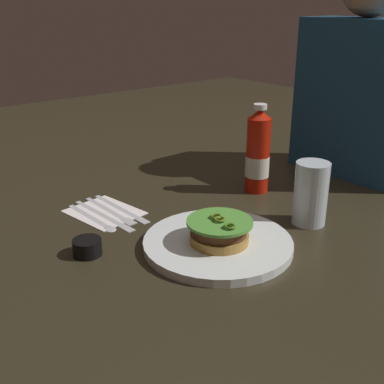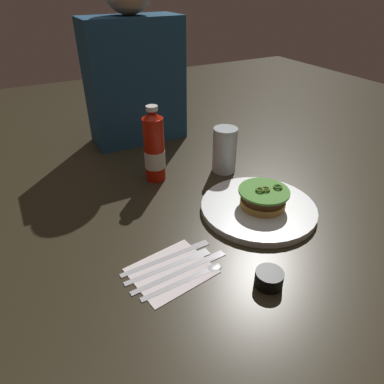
{
  "view_description": "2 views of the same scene",
  "coord_description": "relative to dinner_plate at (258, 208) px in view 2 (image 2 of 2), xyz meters",
  "views": [
    {
      "loc": [
        0.74,
        -0.64,
        0.46
      ],
      "look_at": [
        -0.03,
        -0.01,
        0.06
      ],
      "focal_mm": 45.31,
      "sensor_mm": 36.0,
      "label": 1
    },
    {
      "loc": [
        -0.39,
        -0.63,
        0.52
      ],
      "look_at": [
        -0.04,
        0.0,
        0.07
      ],
      "focal_mm": 32.54,
      "sensor_mm": 36.0,
      "label": 2
    }
  ],
  "objects": [
    {
      "name": "ground_plane",
      "position": [
        -0.11,
        0.06,
        -0.01
      ],
      "size": [
        3.0,
        3.0,
        0.0
      ],
      "primitive_type": "plane",
      "color": "#2D2719"
    },
    {
      "name": "water_glass",
      "position": [
        0.04,
        0.23,
        0.06
      ],
      "size": [
        0.07,
        0.07,
        0.14
      ],
      "primitive_type": "cylinder",
      "color": "silver",
      "rests_on": "ground_plane"
    },
    {
      "name": "steak_knife",
      "position": [
        -0.27,
        -0.05,
        -0.0
      ],
      "size": [
        0.21,
        0.02,
        0.0
      ],
      "color": "silver",
      "rests_on": "napkin"
    },
    {
      "name": "spoon_utensil",
      "position": [
        -0.26,
        -0.13,
        -0.0
      ],
      "size": [
        0.19,
        0.03,
        0.0
      ],
      "color": "silver",
      "rests_on": "napkin"
    },
    {
      "name": "diner_person",
      "position": [
        -0.1,
        0.59,
        0.24
      ],
      "size": [
        0.32,
        0.16,
        0.57
      ],
      "color": "navy",
      "rests_on": "ground_plane"
    },
    {
      "name": "fork_utensil",
      "position": [
        -0.27,
        -0.08,
        -0.0
      ],
      "size": [
        0.2,
        0.02,
        0.0
      ],
      "color": "silver",
      "rests_on": "napkin"
    },
    {
      "name": "burger_sandwich",
      "position": [
        0.01,
        -0.0,
        0.03
      ],
      "size": [
        0.13,
        0.13,
        0.05
      ],
      "color": "#B2823C",
      "rests_on": "dinner_plate"
    },
    {
      "name": "napkin",
      "position": [
        -0.29,
        -0.09,
        -0.01
      ],
      "size": [
        0.18,
        0.15,
        0.0
      ],
      "primitive_type": "cube",
      "rotation": [
        0.0,
        0.0,
        0.15
      ],
      "color": "white",
      "rests_on": "ground_plane"
    },
    {
      "name": "butter_knife",
      "position": [
        -0.26,
        -0.1,
        -0.0
      ],
      "size": [
        0.22,
        0.03,
        0.0
      ],
      "color": "silver",
      "rests_on": "napkin"
    },
    {
      "name": "dinner_plate",
      "position": [
        0.0,
        0.0,
        0.0
      ],
      "size": [
        0.29,
        0.29,
        0.02
      ],
      "primitive_type": "cylinder",
      "color": "white",
      "rests_on": "ground_plane"
    },
    {
      "name": "ketchup_bottle",
      "position": [
        -0.17,
        0.28,
        0.09
      ],
      "size": [
        0.06,
        0.06,
        0.22
      ],
      "color": "red",
      "rests_on": "ground_plane"
    },
    {
      "name": "condiment_cup",
      "position": [
        -0.14,
        -0.21,
        0.01
      ],
      "size": [
        0.06,
        0.06,
        0.03
      ],
      "primitive_type": "cylinder",
      "color": "black",
      "rests_on": "ground_plane"
    }
  ]
}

